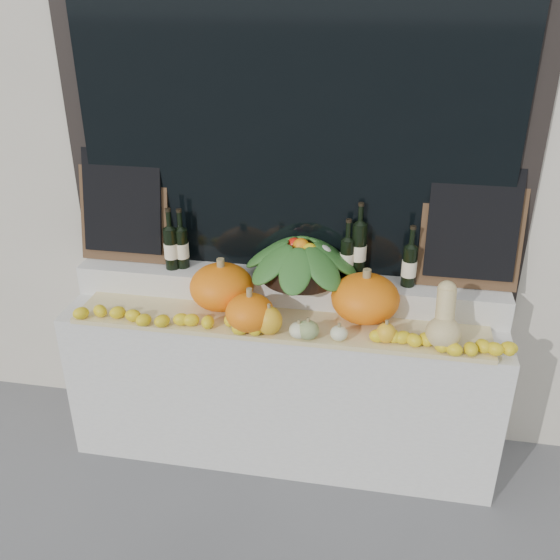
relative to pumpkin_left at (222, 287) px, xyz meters
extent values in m
cube|color=beige|center=(0.32, 0.74, 1.23)|extent=(7.00, 0.90, 4.50)
cube|color=black|center=(0.32, 0.29, 0.88)|extent=(2.40, 0.04, 2.10)
cube|color=black|center=(0.32, 0.26, 0.88)|extent=(2.20, 0.02, 2.00)
cube|color=silver|center=(0.32, 0.02, -0.58)|extent=(2.30, 0.55, 0.88)
cube|color=silver|center=(0.32, 0.17, -0.06)|extent=(2.30, 0.25, 0.16)
cube|color=tan|center=(0.32, -0.11, -0.13)|extent=(2.10, 0.32, 0.02)
ellipsoid|color=orange|center=(0.00, 0.00, 0.00)|extent=(0.40, 0.40, 0.24)
ellipsoid|color=orange|center=(0.74, 0.00, 0.00)|extent=(0.36, 0.36, 0.24)
ellipsoid|color=orange|center=(0.19, -0.19, -0.03)|extent=(0.28, 0.28, 0.18)
ellipsoid|color=#CFB779|center=(1.12, -0.19, -0.04)|extent=(0.17, 0.17, 0.15)
cylinder|color=#CFB779|center=(1.12, -0.14, 0.07)|extent=(0.09, 0.14, 0.18)
sphere|color=#CFB779|center=(1.12, -0.10, 0.14)|extent=(0.09, 0.09, 0.09)
ellipsoid|color=#35641E|center=(0.49, -0.23, -0.07)|extent=(0.11, 0.11, 0.09)
cylinder|color=olive|center=(0.49, -0.23, -0.02)|extent=(0.02, 0.02, 0.02)
ellipsoid|color=#35641E|center=(0.15, -0.23, -0.07)|extent=(0.10, 0.10, 0.09)
cylinder|color=olive|center=(0.15, -0.23, -0.02)|extent=(0.02, 0.02, 0.02)
ellipsoid|color=beige|center=(0.44, -0.23, -0.08)|extent=(0.10, 0.10, 0.08)
cylinder|color=olive|center=(0.44, -0.23, -0.03)|extent=(0.02, 0.02, 0.02)
ellipsoid|color=gold|center=(0.29, -0.22, -0.05)|extent=(0.13, 0.13, 0.14)
cylinder|color=olive|center=(0.29, -0.22, 0.04)|extent=(0.02, 0.02, 0.02)
ellipsoid|color=beige|center=(0.63, -0.22, -0.08)|extent=(0.09, 0.09, 0.07)
cylinder|color=olive|center=(0.63, -0.22, -0.04)|extent=(0.02, 0.02, 0.02)
ellipsoid|color=gold|center=(0.86, -0.19, -0.07)|extent=(0.09, 0.09, 0.10)
cylinder|color=olive|center=(0.86, -0.19, -0.01)|extent=(0.02, 0.02, 0.02)
cylinder|color=black|center=(0.39, 0.15, 0.07)|extent=(0.42, 0.42, 0.10)
cylinder|color=black|center=(-0.31, 0.14, 0.13)|extent=(0.07, 0.07, 0.23)
cylinder|color=black|center=(-0.31, 0.14, 0.30)|extent=(0.03, 0.03, 0.10)
cylinder|color=#F7EECE|center=(-0.31, 0.14, 0.12)|extent=(0.08, 0.08, 0.08)
cylinder|color=black|center=(-0.31, 0.14, 0.35)|extent=(0.03, 0.03, 0.02)
cylinder|color=black|center=(-0.26, 0.17, 0.13)|extent=(0.07, 0.07, 0.22)
cylinder|color=black|center=(-0.26, 0.17, 0.28)|extent=(0.03, 0.03, 0.10)
cylinder|color=#F7EECE|center=(-0.26, 0.17, 0.12)|extent=(0.08, 0.08, 0.08)
cylinder|color=black|center=(-0.26, 0.17, 0.34)|extent=(0.03, 0.03, 0.02)
cylinder|color=black|center=(0.68, 0.22, 0.16)|extent=(0.08, 0.08, 0.30)
cylinder|color=black|center=(0.68, 0.22, 0.36)|extent=(0.03, 0.03, 0.10)
cylinder|color=#F7EECE|center=(0.68, 0.22, 0.15)|extent=(0.08, 0.08, 0.08)
cylinder|color=black|center=(0.68, 0.22, 0.42)|extent=(0.03, 0.03, 0.02)
cylinder|color=black|center=(0.63, 0.20, 0.12)|extent=(0.07, 0.07, 0.21)
cylinder|color=black|center=(0.63, 0.20, 0.28)|extent=(0.03, 0.03, 0.10)
cylinder|color=#F7EECE|center=(0.63, 0.20, 0.11)|extent=(0.08, 0.08, 0.08)
cylinder|color=black|center=(0.63, 0.20, 0.33)|extent=(0.03, 0.03, 0.02)
cylinder|color=black|center=(0.95, 0.16, 0.12)|extent=(0.07, 0.07, 0.21)
cylinder|color=black|center=(0.95, 0.16, 0.28)|extent=(0.03, 0.03, 0.10)
cylinder|color=#F7EECE|center=(0.95, 0.16, 0.11)|extent=(0.08, 0.08, 0.08)
cylinder|color=black|center=(0.95, 0.16, 0.33)|extent=(0.03, 0.03, 0.02)
cube|color=#4C331E|center=(-0.60, 0.24, 0.32)|extent=(0.50, 0.14, 0.61)
cube|color=black|center=(-0.60, 0.22, 0.35)|extent=(0.44, 0.13, 0.55)
cube|color=#4C331E|center=(1.24, 0.24, 0.32)|extent=(0.50, 0.14, 0.61)
cube|color=black|center=(1.24, 0.22, 0.35)|extent=(0.44, 0.13, 0.55)
camera|label=1|loc=(0.81, -2.77, 1.49)|focal=40.00mm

